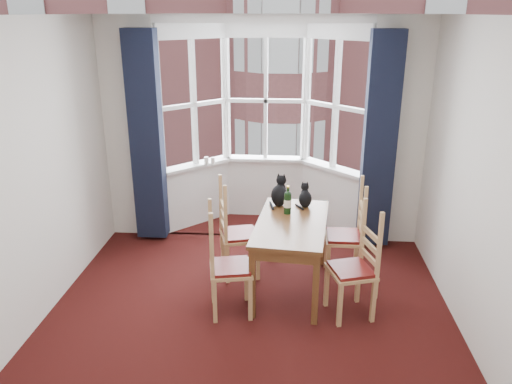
# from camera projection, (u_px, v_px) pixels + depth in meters

# --- Properties ---
(floor) EXTENTS (4.50, 4.50, 0.00)m
(floor) POSITION_uv_depth(u_px,v_px,m) (246.00, 338.00, 4.58)
(floor) COLOR black
(floor) RESTS_ON ground
(ceiling) EXTENTS (4.50, 4.50, 0.00)m
(ceiling) POSITION_uv_depth(u_px,v_px,m) (243.00, 15.00, 3.63)
(ceiling) COLOR white
(ceiling) RESTS_ON floor
(wall_left) EXTENTS (0.00, 4.50, 4.50)m
(wall_left) POSITION_uv_depth(u_px,v_px,m) (11.00, 189.00, 4.25)
(wall_left) COLOR silver
(wall_left) RESTS_ON floor
(wall_right) EXTENTS (0.00, 4.50, 4.50)m
(wall_right) POSITION_uv_depth(u_px,v_px,m) (495.00, 202.00, 3.96)
(wall_right) COLOR silver
(wall_right) RESTS_ON floor
(wall_back_pier_left) EXTENTS (0.70, 0.12, 2.80)m
(wall_back_pier_left) POSITION_uv_depth(u_px,v_px,m) (133.00, 131.00, 6.33)
(wall_back_pier_left) COLOR silver
(wall_back_pier_left) RESTS_ON floor
(wall_back_pier_right) EXTENTS (0.70, 0.12, 2.80)m
(wall_back_pier_right) POSITION_uv_depth(u_px,v_px,m) (397.00, 135.00, 6.10)
(wall_back_pier_right) COLOR silver
(wall_back_pier_right) RESTS_ON floor
(bay_window) EXTENTS (2.76, 0.94, 2.80)m
(bay_window) POSITION_uv_depth(u_px,v_px,m) (265.00, 124.00, 6.69)
(bay_window) COLOR white
(bay_window) RESTS_ON floor
(curtain_left) EXTENTS (0.38, 0.22, 2.60)m
(curtain_left) POSITION_uv_depth(u_px,v_px,m) (147.00, 138.00, 6.16)
(curtain_left) COLOR black
(curtain_left) RESTS_ON floor
(curtain_right) EXTENTS (0.38, 0.22, 2.60)m
(curtain_right) POSITION_uv_depth(u_px,v_px,m) (380.00, 143.00, 5.96)
(curtain_right) COLOR black
(curtain_right) RESTS_ON floor
(dining_table) EXTENTS (0.83, 1.38, 0.78)m
(dining_table) POSITION_uv_depth(u_px,v_px,m) (291.00, 231.00, 5.18)
(dining_table) COLOR brown
(dining_table) RESTS_ON floor
(chair_left_near) EXTENTS (0.47, 0.49, 0.92)m
(chair_left_near) POSITION_uv_depth(u_px,v_px,m) (221.00, 269.00, 4.83)
(chair_left_near) COLOR tan
(chair_left_near) RESTS_ON floor
(chair_left_far) EXTENTS (0.50, 0.51, 0.92)m
(chair_left_far) POSITION_uv_depth(u_px,v_px,m) (232.00, 236.00, 5.54)
(chair_left_far) COLOR tan
(chair_left_far) RESTS_ON floor
(chair_right_near) EXTENTS (0.51, 0.52, 0.92)m
(chair_right_near) POSITION_uv_depth(u_px,v_px,m) (360.00, 270.00, 4.82)
(chair_right_near) COLOR tan
(chair_right_near) RESTS_ON floor
(chair_right_far) EXTENTS (0.40, 0.42, 0.92)m
(chair_right_far) POSITION_uv_depth(u_px,v_px,m) (352.00, 238.00, 5.50)
(chair_right_far) COLOR tan
(chair_right_far) RESTS_ON floor
(cat_left) EXTENTS (0.23, 0.29, 0.35)m
(cat_left) POSITION_uv_depth(u_px,v_px,m) (279.00, 193.00, 5.55)
(cat_left) COLOR black
(cat_left) RESTS_ON dining_table
(cat_right) EXTENTS (0.16, 0.22, 0.28)m
(cat_right) POSITION_uv_depth(u_px,v_px,m) (305.00, 197.00, 5.52)
(cat_right) COLOR black
(cat_right) RESTS_ON dining_table
(wine_bottle) EXTENTS (0.08, 0.08, 0.31)m
(wine_bottle) POSITION_uv_depth(u_px,v_px,m) (288.00, 202.00, 5.31)
(wine_bottle) COLOR black
(wine_bottle) RESTS_ON dining_table
(candle_tall) EXTENTS (0.06, 0.06, 0.10)m
(candle_tall) POSITION_uv_depth(u_px,v_px,m) (206.00, 161.00, 6.76)
(candle_tall) COLOR white
(candle_tall) RESTS_ON bay_window
(candle_short) EXTENTS (0.06, 0.06, 0.09)m
(candle_short) POSITION_uv_depth(u_px,v_px,m) (213.00, 161.00, 6.78)
(candle_short) COLOR white
(candle_short) RESTS_ON bay_window
(street) EXTENTS (80.00, 80.00, 0.00)m
(street) POSITION_uv_depth(u_px,v_px,m) (288.00, 138.00, 36.86)
(street) COLOR #333335
(street) RESTS_ON ground
(tenement_building) EXTENTS (18.40, 7.80, 15.20)m
(tenement_building) POSITION_uv_depth(u_px,v_px,m) (284.00, 49.00, 17.17)
(tenement_building) COLOR #934D4B
(tenement_building) RESTS_ON street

